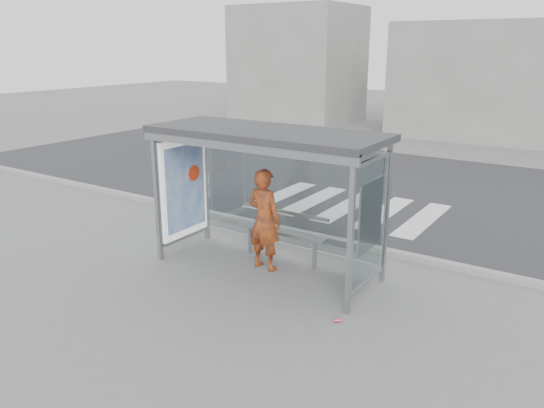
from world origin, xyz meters
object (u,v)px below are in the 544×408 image
at_px(person, 264,220).
at_px(soda_can, 337,320).
at_px(bus_shelter, 250,163).
at_px(bench, 281,232).

bearing_deg(person, soda_can, 156.68).
distance_m(bus_shelter, bench, 1.53).
xyz_separation_m(person, bench, (0.06, 0.50, -0.37)).
relative_size(person, soda_can, 17.00).
height_order(bench, soda_can, bench).
bearing_deg(person, bus_shelter, 3.78).
height_order(person, soda_can, person).
relative_size(person, bench, 1.00).
bearing_deg(bench, person, -96.38).
bearing_deg(bus_shelter, bench, 54.10).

